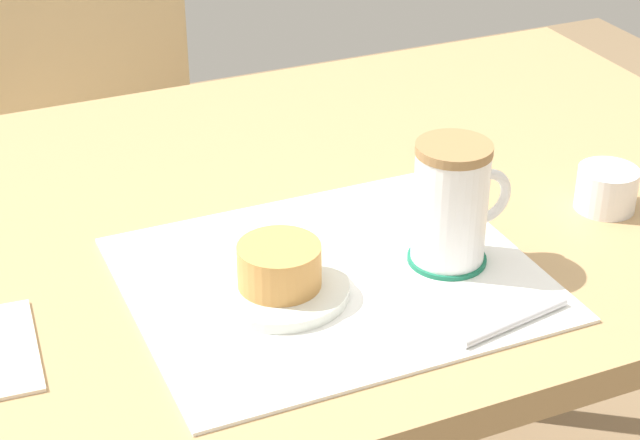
% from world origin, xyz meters
% --- Properties ---
extents(dining_table, '(1.30, 0.81, 0.76)m').
position_xyz_m(dining_table, '(0.00, 0.00, 0.68)').
color(dining_table, tan).
rests_on(dining_table, ground_plane).
extents(wooden_chair, '(0.43, 0.43, 0.92)m').
position_xyz_m(wooden_chair, '(-0.03, 0.77, 0.50)').
color(wooden_chair, '#D1B27F').
rests_on(wooden_chair, ground_plane).
extents(placemat, '(0.41, 0.35, 0.00)m').
position_xyz_m(placemat, '(0.00, -0.16, 0.76)').
color(placemat, white).
rests_on(placemat, dining_table).
extents(pastry_plate, '(0.14, 0.14, 0.01)m').
position_xyz_m(pastry_plate, '(-0.06, -0.17, 0.77)').
color(pastry_plate, silver).
rests_on(pastry_plate, placemat).
extents(pastry, '(0.08, 0.08, 0.04)m').
position_xyz_m(pastry, '(-0.06, -0.17, 0.80)').
color(pastry, tan).
rests_on(pastry, pastry_plate).
extents(coffee_coaster, '(0.08, 0.08, 0.00)m').
position_xyz_m(coffee_coaster, '(0.12, -0.18, 0.77)').
color(coffee_coaster, '#196B4C').
rests_on(coffee_coaster, placemat).
extents(coffee_mug, '(0.11, 0.08, 0.13)m').
position_xyz_m(coffee_mug, '(0.13, -0.18, 0.83)').
color(coffee_mug, white).
rests_on(coffee_mug, coffee_coaster).
extents(teaspoon, '(0.13, 0.03, 0.01)m').
position_xyz_m(teaspoon, '(0.13, -0.31, 0.77)').
color(teaspoon, silver).
rests_on(teaspoon, placemat).
extents(sugar_bowl, '(0.07, 0.07, 0.05)m').
position_xyz_m(sugar_bowl, '(0.35, -0.15, 0.78)').
color(sugar_bowl, white).
rests_on(sugar_bowl, dining_table).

